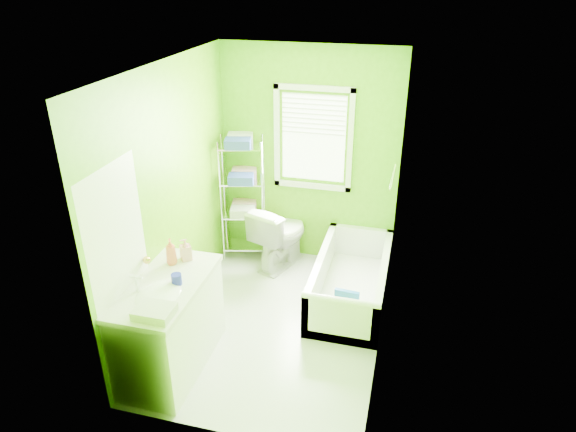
% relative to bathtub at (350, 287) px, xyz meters
% --- Properties ---
extents(ground, '(2.90, 2.90, 0.00)m').
position_rel_bathtub_xyz_m(ground, '(-0.67, -0.60, -0.17)').
color(ground, silver).
rests_on(ground, ground).
extents(room_envelope, '(2.14, 2.94, 2.62)m').
position_rel_bathtub_xyz_m(room_envelope, '(-0.67, -0.60, 1.38)').
color(room_envelope, '#57A407').
rests_on(room_envelope, ground).
extents(window, '(0.92, 0.05, 1.22)m').
position_rel_bathtub_xyz_m(window, '(-0.62, 0.82, 1.45)').
color(window, white).
rests_on(window, ground).
extents(door, '(0.09, 0.80, 2.00)m').
position_rel_bathtub_xyz_m(door, '(-1.71, -1.60, 0.83)').
color(door, white).
rests_on(door, ground).
extents(right_wall_decor, '(0.04, 1.48, 1.17)m').
position_rel_bathtub_xyz_m(right_wall_decor, '(0.36, -0.62, 1.15)').
color(right_wall_decor, '#480820').
rests_on(right_wall_decor, ground).
extents(bathtub, '(0.76, 1.62, 0.53)m').
position_rel_bathtub_xyz_m(bathtub, '(0.00, 0.00, 0.00)').
color(bathtub, white).
rests_on(bathtub, ground).
extents(toilet, '(0.70, 0.91, 0.82)m').
position_rel_bathtub_xyz_m(toilet, '(-0.94, 0.53, 0.24)').
color(toilet, white).
rests_on(toilet, ground).
extents(vanity, '(0.60, 1.18, 1.14)m').
position_rel_bathtub_xyz_m(vanity, '(-1.43, -1.43, 0.31)').
color(vanity, white).
rests_on(vanity, ground).
extents(wire_shelf_unit, '(0.58, 0.48, 1.57)m').
position_rel_bathtub_xyz_m(wire_shelf_unit, '(-1.43, 0.65, 0.79)').
color(wire_shelf_unit, silver).
rests_on(wire_shelf_unit, ground).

